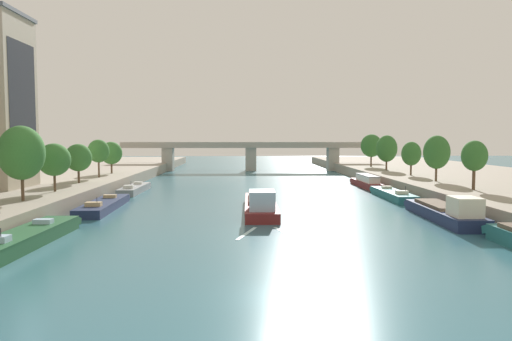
{
  "coord_description": "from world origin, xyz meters",
  "views": [
    {
      "loc": [
        -2.22,
        -26.34,
        8.85
      ],
      "look_at": [
        0.0,
        52.21,
        3.4
      ],
      "focal_mm": 33.88,
      "sensor_mm": 36.0,
      "label": 1
    }
  ],
  "objects_px": {
    "moored_boat_right_gap_after": "(366,182)",
    "tree_right_past_mid": "(411,154)",
    "bridge_far": "(251,152)",
    "tree_left_by_lamp": "(111,153)",
    "moored_boat_left_downstream": "(27,237)",
    "tree_left_distant": "(21,153)",
    "tree_left_past_mid": "(78,158)",
    "moored_boat_right_far": "(392,194)",
    "moored_boat_left_near": "(104,205)",
    "tree_right_far": "(387,149)",
    "tree_right_by_lamp": "(371,146)",
    "tree_right_nearest": "(474,156)",
    "moored_boat_right_second": "(445,212)",
    "moored_boat_left_midway": "(135,189)",
    "barge_midriver": "(261,204)",
    "tree_left_end_of_row": "(54,160)",
    "tree_left_second": "(98,151)",
    "tree_right_midway": "(437,152)"
  },
  "relations": [
    {
      "from": "tree_right_nearest",
      "to": "tree_left_distant",
      "type": "bearing_deg",
      "value": -170.06
    },
    {
      "from": "moored_boat_right_second",
      "to": "tree_left_end_of_row",
      "type": "relative_size",
      "value": 2.77
    },
    {
      "from": "moored_boat_left_near",
      "to": "bridge_far",
      "type": "xyz_separation_m",
      "value": [
        19.26,
        67.87,
        4.35
      ]
    },
    {
      "from": "moored_boat_right_second",
      "to": "tree_left_distant",
      "type": "xyz_separation_m",
      "value": [
        -44.78,
        1.46,
        6.24
      ]
    },
    {
      "from": "tree_left_by_lamp",
      "to": "tree_left_past_mid",
      "type": "bearing_deg",
      "value": -89.31
    },
    {
      "from": "moored_boat_left_midway",
      "to": "moored_boat_right_gap_after",
      "type": "height_order",
      "value": "moored_boat_right_gap_after"
    },
    {
      "from": "barge_midriver",
      "to": "moored_boat_right_second",
      "type": "relative_size",
      "value": 1.19
    },
    {
      "from": "moored_boat_left_near",
      "to": "tree_left_distant",
      "type": "bearing_deg",
      "value": -128.73
    },
    {
      "from": "moored_boat_right_far",
      "to": "tree_right_by_lamp",
      "type": "bearing_deg",
      "value": 79.22
    },
    {
      "from": "tree_right_nearest",
      "to": "tree_right_by_lamp",
      "type": "height_order",
      "value": "tree_right_by_lamp"
    },
    {
      "from": "moored_boat_left_near",
      "to": "tree_left_end_of_row",
      "type": "relative_size",
      "value": 2.74
    },
    {
      "from": "moored_boat_right_gap_after",
      "to": "tree_left_distant",
      "type": "height_order",
      "value": "tree_left_distant"
    },
    {
      "from": "moored_boat_right_far",
      "to": "moored_boat_left_near",
      "type": "bearing_deg",
      "value": -166.28
    },
    {
      "from": "moored_boat_left_midway",
      "to": "moored_boat_right_far",
      "type": "height_order",
      "value": "moored_boat_right_far"
    },
    {
      "from": "tree_right_far",
      "to": "bridge_far",
      "type": "xyz_separation_m",
      "value": [
        -27.16,
        29.78,
        -1.63
      ]
    },
    {
      "from": "tree_left_distant",
      "to": "tree_right_past_mid",
      "type": "height_order",
      "value": "tree_left_distant"
    },
    {
      "from": "bridge_far",
      "to": "tree_left_by_lamp",
      "type": "bearing_deg",
      "value": -125.76
    },
    {
      "from": "moored_boat_left_midway",
      "to": "tree_left_past_mid",
      "type": "height_order",
      "value": "tree_left_past_mid"
    },
    {
      "from": "moored_boat_right_far",
      "to": "tree_right_by_lamp",
      "type": "xyz_separation_m",
      "value": [
        7.71,
        40.49,
        6.32
      ]
    },
    {
      "from": "tree_right_by_lamp",
      "to": "moored_boat_right_far",
      "type": "bearing_deg",
      "value": -100.78
    },
    {
      "from": "tree_left_end_of_row",
      "to": "moored_boat_left_near",
      "type": "bearing_deg",
      "value": -8.05
    },
    {
      "from": "tree_left_past_mid",
      "to": "tree_right_nearest",
      "type": "relative_size",
      "value": 0.91
    },
    {
      "from": "tree_left_second",
      "to": "tree_right_midway",
      "type": "distance_m",
      "value": 54.38
    },
    {
      "from": "moored_boat_right_gap_after",
      "to": "moored_boat_left_downstream",
      "type": "bearing_deg",
      "value": -131.69
    },
    {
      "from": "tree_left_distant",
      "to": "tree_right_far",
      "type": "xyz_separation_m",
      "value": [
        52.68,
        45.9,
        -0.68
      ]
    },
    {
      "from": "tree_left_distant",
      "to": "moored_boat_left_downstream",
      "type": "bearing_deg",
      "value": -64.9
    },
    {
      "from": "tree_right_nearest",
      "to": "bridge_far",
      "type": "xyz_separation_m",
      "value": [
        -27.44,
        66.4,
        -1.56
      ]
    },
    {
      "from": "moored_boat_left_downstream",
      "to": "bridge_far",
      "type": "height_order",
      "value": "bridge_far"
    },
    {
      "from": "tree_right_past_mid",
      "to": "tree_right_by_lamp",
      "type": "relative_size",
      "value": 0.8
    },
    {
      "from": "tree_left_distant",
      "to": "tree_left_past_mid",
      "type": "relative_size",
      "value": 1.38
    },
    {
      "from": "moored_boat_left_near",
      "to": "tree_right_by_lamp",
      "type": "height_order",
      "value": "tree_right_by_lamp"
    },
    {
      "from": "moored_boat_right_second",
      "to": "tree_right_past_mid",
      "type": "distance_m",
      "value": 35.64
    },
    {
      "from": "moored_boat_left_downstream",
      "to": "tree_left_distant",
      "type": "distance_m",
      "value": 14.69
    },
    {
      "from": "tree_right_midway",
      "to": "tree_left_second",
      "type": "bearing_deg",
      "value": 170.83
    },
    {
      "from": "tree_right_nearest",
      "to": "tree_left_end_of_row",
      "type": "bearing_deg",
      "value": -179.36
    },
    {
      "from": "moored_boat_left_downstream",
      "to": "tree_right_midway",
      "type": "bearing_deg",
      "value": 34.96
    },
    {
      "from": "barge_midriver",
      "to": "tree_left_end_of_row",
      "type": "xyz_separation_m",
      "value": [
        -25.42,
        3.58,
        5.13
      ]
    },
    {
      "from": "tree_left_past_mid",
      "to": "bridge_far",
      "type": "xyz_separation_m",
      "value": [
        26.35,
        55.65,
        -0.95
      ]
    },
    {
      "from": "moored_boat_left_midway",
      "to": "tree_left_end_of_row",
      "type": "xyz_separation_m",
      "value": [
        -5.9,
        -17.63,
        5.51
      ]
    },
    {
      "from": "tree_right_midway",
      "to": "bridge_far",
      "type": "relative_size",
      "value": 0.1
    },
    {
      "from": "moored_boat_left_midway",
      "to": "moored_boat_right_far",
      "type": "bearing_deg",
      "value": -13.05
    },
    {
      "from": "tree_left_distant",
      "to": "tree_right_past_mid",
      "type": "distance_m",
      "value": 62.46
    },
    {
      "from": "moored_boat_right_gap_after",
      "to": "tree_right_past_mid",
      "type": "distance_m",
      "value": 9.41
    },
    {
      "from": "tree_right_far",
      "to": "tree_left_by_lamp",
      "type": "bearing_deg",
      "value": -172.45
    },
    {
      "from": "bridge_far",
      "to": "tree_right_by_lamp",
      "type": "bearing_deg",
      "value": -33.4
    },
    {
      "from": "moored_boat_left_downstream",
      "to": "tree_right_nearest",
      "type": "distance_m",
      "value": 52.23
    },
    {
      "from": "moored_boat_left_downstream",
      "to": "tree_left_distant",
      "type": "bearing_deg",
      "value": 115.1
    },
    {
      "from": "tree_right_past_mid",
      "to": "moored_boat_right_far",
      "type": "bearing_deg",
      "value": -117.59
    },
    {
      "from": "tree_left_past_mid",
      "to": "tree_right_midway",
      "type": "distance_m",
      "value": 53.76
    },
    {
      "from": "tree_right_far",
      "to": "tree_left_second",
      "type": "bearing_deg",
      "value": -163.28
    }
  ]
}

